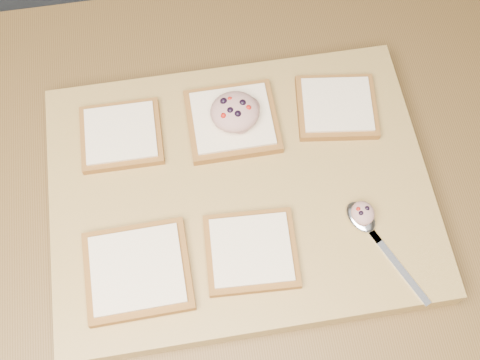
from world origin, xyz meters
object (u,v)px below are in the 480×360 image
object	(u,v)px
tuna_salad_dollop	(235,112)
spoon	(366,224)
cutting_board	(240,192)
bread_far_center	(232,121)

from	to	relation	value
tuna_salad_dollop	spoon	bearing A→B (deg)	-50.80
cutting_board	bread_far_center	distance (m)	0.10
tuna_salad_dollop	cutting_board	bearing A→B (deg)	-95.02
cutting_board	bread_far_center	world-z (taller)	bread_far_center
cutting_board	tuna_salad_dollop	distance (m)	0.11
cutting_board	spoon	bearing A→B (deg)	-27.94
bread_far_center	tuna_salad_dollop	size ratio (longest dim) A/B	1.85
spoon	bread_far_center	bearing A→B (deg)	129.84
bread_far_center	tuna_salad_dollop	world-z (taller)	tuna_salad_dollop
cutting_board	tuna_salad_dollop	xyz separation A→B (m)	(0.01, 0.10, 0.05)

